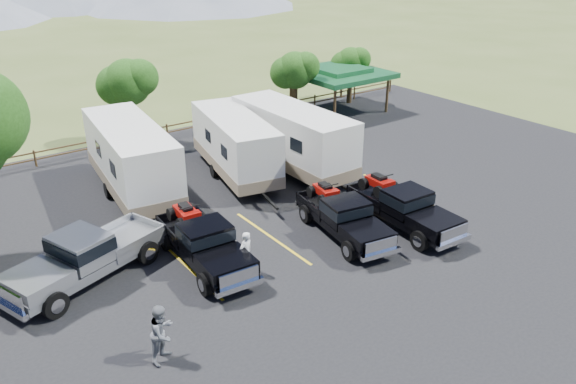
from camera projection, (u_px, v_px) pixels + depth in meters
ground at (371, 263)px, 22.21m from camera, size 320.00×320.00×0.00m
asphalt_lot at (322, 234)px, 24.40m from camera, size 44.00×34.00×0.04m
stall_lines at (308, 224)px, 25.13m from camera, size 12.12×5.50×0.01m
tree_ne_a at (295, 71)px, 38.06m from camera, size 3.11×2.92×4.76m
tree_ne_b at (350, 63)px, 42.17m from camera, size 2.77×2.59×4.27m
tree_north at (127, 83)px, 33.46m from camera, size 3.46×3.24×5.25m
rail_fence at (195, 124)px, 36.60m from camera, size 36.12×0.12×1.00m
pavilion at (339, 73)px, 40.50m from camera, size 6.20×6.20×3.22m
rig_left at (203, 241)px, 21.84m from camera, size 2.40×6.04×1.98m
rig_center at (343, 215)px, 23.94m from camera, size 2.72×5.88×1.89m
rig_right at (402, 206)px, 24.69m from camera, size 2.34×6.02×1.98m
trailer_left at (132, 160)px, 27.24m from camera, size 3.66×10.38×3.59m
trailer_center at (235, 145)px, 29.55m from camera, size 3.95×9.46×3.28m
trailer_right at (293, 139)px, 30.09m from camera, size 2.72×10.10×3.52m
pickup_silver at (86, 256)px, 20.75m from camera, size 6.78×4.10×1.94m
person_a at (246, 253)px, 21.14m from camera, size 0.74×0.58×1.77m
person_b at (163, 333)px, 16.78m from camera, size 1.18×1.11×1.92m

